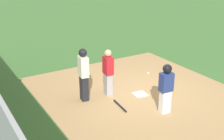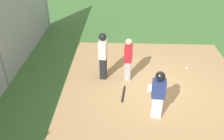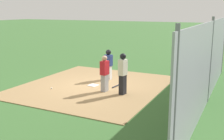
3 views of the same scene
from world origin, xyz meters
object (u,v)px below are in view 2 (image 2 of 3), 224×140
Objects in this scene: umpire at (103,55)px; runner at (158,92)px; home_plate at (154,88)px; catcher at (128,59)px; baseball_bat at (123,94)px; baseball at (187,68)px.

umpire reaches higher than runner.
umpire is at bearing -109.27° from home_plate.
home_plate is 1.38m from catcher.
baseball_bat is (1.03, 0.75, -0.91)m from umpire.
baseball_bat is at bearing -70.26° from home_plate.
runner is (1.39, -0.11, 0.87)m from home_plate.
catcher is 0.90m from umpire.
home_plate is 2.15m from umpire.
runner is (2.03, 1.72, -0.06)m from umpire.
runner reaches higher than baseball_bat.
catcher is 1.28m from baseball_bat.
runner is (1.99, 0.83, 0.05)m from catcher.
umpire is (-0.64, -1.83, 0.93)m from home_plate.
baseball_bat is (0.99, -0.15, -0.81)m from catcher.
baseball is at bearing 133.89° from home_plate.
umpire is 1.14× the size of runner.
runner is at bearing -42.95° from umpire.
catcher reaches higher than home_plate.
catcher is 21.80× the size of baseball.
home_plate is 0.27× the size of catcher.
umpire is 2.67m from runner.
runner reaches higher than baseball.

